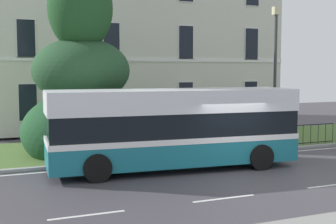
{
  "coord_description": "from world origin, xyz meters",
  "views": [
    {
      "loc": [
        -8.43,
        -13.11,
        3.73
      ],
      "look_at": [
        -0.81,
        5.32,
        1.86
      ],
      "focal_mm": 48.82,
      "sensor_mm": 36.0,
      "label": 1
    }
  ],
  "objects": [
    {
      "name": "single_decker_bus",
      "position": [
        -1.8,
        2.39,
        1.57
      ],
      "size": [
        9.42,
        3.13,
        2.98
      ],
      "rotation": [
        0.0,
        0.0,
        -0.08
      ],
      "color": "#1A6E7F",
      "rests_on": "ground_plane"
    },
    {
      "name": "georgian_townhouse",
      "position": [
        0.84,
        16.81,
        6.44
      ],
      "size": [
        18.82,
        9.63,
        12.59
      ],
      "color": "silver",
      "rests_on": "ground_plane"
    },
    {
      "name": "iron_verge_railing",
      "position": [
        0.84,
        4.4,
        0.62
      ],
      "size": [
        13.57,
        0.04,
        0.97
      ],
      "color": "black",
      "rests_on": "ground_plane"
    },
    {
      "name": "street_lamp_post",
      "position": [
        4.53,
        4.98,
        3.86
      ],
      "size": [
        0.36,
        0.24,
        6.51
      ],
      "color": "#333338",
      "rests_on": "ground_plane"
    },
    {
      "name": "ground_plane",
      "position": [
        0.0,
        1.21,
        -0.01
      ],
      "size": [
        60.0,
        56.0,
        0.18
      ],
      "color": "#423D44"
    },
    {
      "name": "evergreen_tree",
      "position": [
        -4.44,
        6.48,
        2.77
      ],
      "size": [
        4.89,
        4.89,
        8.74
      ],
      "color": "#423328",
      "rests_on": "ground_plane"
    },
    {
      "name": "litter_bin",
      "position": [
        0.89,
        5.39,
        0.72
      ],
      "size": [
        0.46,
        0.46,
        1.19
      ],
      "color": "#4C4742",
      "rests_on": "ground_plane"
    }
  ]
}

